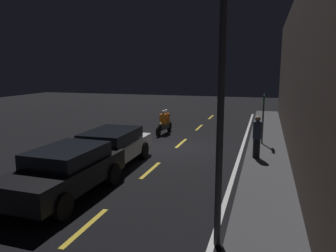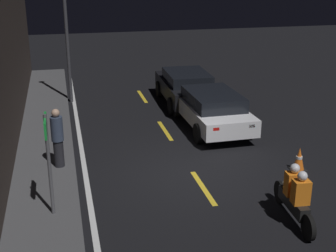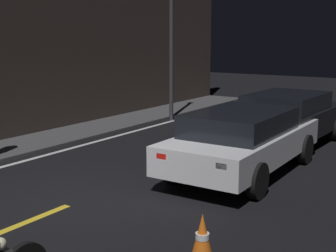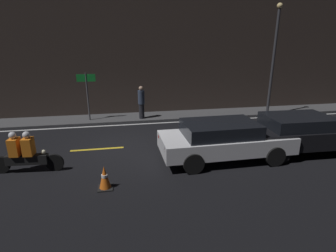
% 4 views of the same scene
% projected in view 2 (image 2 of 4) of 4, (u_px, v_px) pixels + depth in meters
% --- Properties ---
extents(ground_plane, '(56.00, 56.00, 0.00)m').
position_uv_depth(ground_plane, '(193.00, 172.00, 13.16)').
color(ground_plane, black).
extents(raised_curb, '(28.00, 1.70, 0.10)m').
position_uv_depth(raised_curb, '(44.00, 185.00, 12.27)').
color(raised_curb, '#424244').
rests_on(raised_curb, ground).
extents(lane_dash_c, '(2.00, 0.14, 0.01)m').
position_uv_depth(lane_dash_c, '(203.00, 188.00, 12.24)').
color(lane_dash_c, gold).
rests_on(lane_dash_c, ground).
extents(lane_dash_d, '(2.00, 0.14, 0.01)m').
position_uv_depth(lane_dash_d, '(165.00, 131.00, 16.38)').
color(lane_dash_d, gold).
rests_on(lane_dash_d, ground).
extents(lane_dash_e, '(2.00, 0.14, 0.01)m').
position_uv_depth(lane_dash_e, '(142.00, 96.00, 20.51)').
color(lane_dash_e, gold).
rests_on(lane_dash_e, ground).
extents(lane_solid_kerb, '(25.20, 0.14, 0.01)m').
position_uv_depth(lane_solid_kerb, '(87.00, 183.00, 12.53)').
color(lane_solid_kerb, silver).
rests_on(lane_solid_kerb, ground).
extents(sedan_white, '(4.54, 2.00, 1.35)m').
position_uv_depth(sedan_white, '(211.00, 108.00, 16.43)').
color(sedan_white, silver).
rests_on(sedan_white, ground).
extents(van_black, '(4.26, 2.04, 1.40)m').
position_uv_depth(van_black, '(186.00, 86.00, 19.16)').
color(van_black, black).
rests_on(van_black, ground).
extents(motorcycle, '(2.20, 0.41, 1.35)m').
position_uv_depth(motorcycle, '(295.00, 196.00, 10.47)').
color(motorcycle, black).
rests_on(motorcycle, ground).
extents(traffic_cone_near, '(0.42, 0.42, 0.68)m').
position_uv_depth(traffic_cone_near, '(299.00, 159.00, 13.17)').
color(traffic_cone_near, black).
rests_on(traffic_cone_near, ground).
extents(pedestrian, '(0.34, 0.34, 1.70)m').
position_uv_depth(pedestrian, '(58.00, 138.00, 13.01)').
color(pedestrian, black).
rests_on(pedestrian, raised_curb).
extents(shop_sign, '(0.90, 0.08, 2.40)m').
position_uv_depth(shop_sign, '(47.00, 145.00, 10.24)').
color(shop_sign, '#4C4C51').
rests_on(shop_sign, raised_curb).
extents(street_lamp, '(0.28, 0.28, 5.76)m').
position_uv_depth(street_lamp, '(66.00, 24.00, 18.65)').
color(street_lamp, '#333338').
rests_on(street_lamp, ground).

